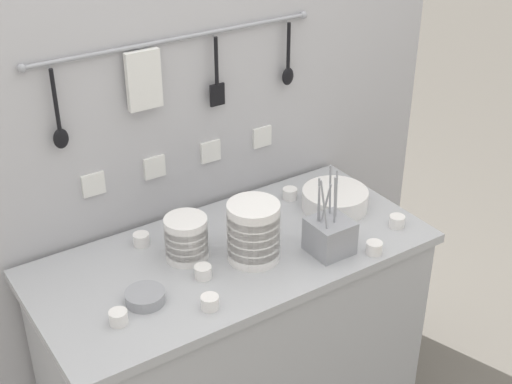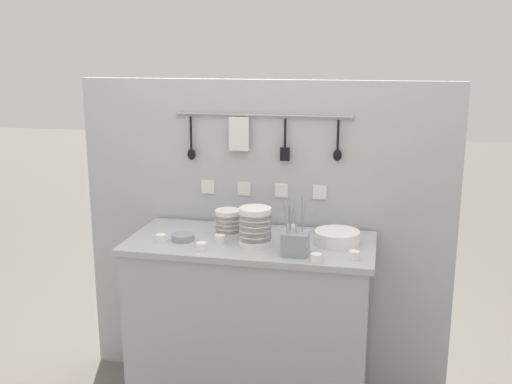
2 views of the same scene
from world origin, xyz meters
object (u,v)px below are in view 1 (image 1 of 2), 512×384
at_px(cutlery_caddy, 330,235).
at_px(cup_by_caddy, 210,302).
at_px(cup_beside_plates, 290,194).
at_px(cup_edge_near, 250,205).
at_px(steel_mixing_bowl, 145,297).
at_px(cup_mid_row, 203,272).
at_px(bowl_stack_back_corner, 186,238).
at_px(cup_front_left, 118,317).
at_px(cup_edge_far, 397,221).
at_px(cup_front_right, 374,248).
at_px(cup_back_right, 141,239).
at_px(bowl_stack_short_front, 253,232).
at_px(plate_stack, 335,199).

distance_m(cutlery_caddy, cup_by_caddy, 0.44).
bearing_deg(cup_beside_plates, cup_edge_near, 176.08).
height_order(cutlery_caddy, cup_by_caddy, cutlery_caddy).
relative_size(steel_mixing_bowl, cup_mid_row, 2.22).
distance_m(bowl_stack_back_corner, cup_front_left, 0.34).
bearing_deg(cup_edge_far, cutlery_caddy, 177.67).
height_order(steel_mixing_bowl, cup_front_right, cup_front_right).
bearing_deg(cup_back_right, cup_front_left, -124.63).
height_order(cup_front_left, cup_beside_plates, same).
distance_m(bowl_stack_back_corner, cup_by_caddy, 0.26).
xyz_separation_m(bowl_stack_short_front, cup_edge_near, (0.14, 0.24, -0.07)).
bearing_deg(cutlery_caddy, cup_back_right, 143.08).
bearing_deg(cup_back_right, cutlery_caddy, -36.92).
relative_size(bowl_stack_short_front, cup_by_caddy, 3.70).
distance_m(cup_by_caddy, cup_beside_plates, 0.63).
relative_size(steel_mixing_bowl, cup_beside_plates, 2.22).
bearing_deg(cup_back_right, cup_edge_near, -1.56).
bearing_deg(cup_beside_plates, cup_front_left, -159.43).
xyz_separation_m(cutlery_caddy, cup_edge_near, (-0.07, 0.33, -0.04)).
relative_size(cup_front_left, cup_edge_far, 1.00).
relative_size(bowl_stack_back_corner, cup_front_left, 2.71).
xyz_separation_m(bowl_stack_back_corner, cup_front_right, (0.47, -0.29, -0.05)).
height_order(cup_by_caddy, cup_beside_plates, same).
height_order(steel_mixing_bowl, cup_edge_near, cup_edge_near).
distance_m(bowl_stack_back_corner, bowl_stack_short_front, 0.20).
bearing_deg(cup_mid_row, bowl_stack_short_front, 1.06).
distance_m(cup_front_right, cup_edge_far, 0.18).
height_order(cup_beside_plates, cup_edge_far, same).
bearing_deg(cup_front_right, cup_beside_plates, 92.51).
relative_size(steel_mixing_bowl, cutlery_caddy, 0.41).
bearing_deg(cup_edge_far, plate_stack, 114.43).
distance_m(cup_front_right, cup_beside_plates, 0.40).
bearing_deg(cutlery_caddy, cup_edge_near, 101.28).
height_order(steel_mixing_bowl, cup_mid_row, cup_mid_row).
xyz_separation_m(bowl_stack_short_front, cup_front_right, (0.31, -0.18, -0.07)).
relative_size(cup_front_left, cup_beside_plates, 1.00).
bearing_deg(cup_edge_near, cutlery_caddy, -78.72).
bearing_deg(bowl_stack_short_front, steel_mixing_bowl, -177.99).
height_order(steel_mixing_bowl, cup_edge_far, cup_edge_far).
bearing_deg(cup_beside_plates, cup_mid_row, -153.97).
relative_size(bowl_stack_back_corner, bowl_stack_short_front, 0.73).
distance_m(cup_mid_row, cup_back_right, 0.26).
bearing_deg(cup_edge_near, cup_mid_row, -142.84).
height_order(bowl_stack_short_front, cup_edge_far, bowl_stack_short_front).
relative_size(bowl_stack_short_front, cup_beside_plates, 3.70).
bearing_deg(plate_stack, bowl_stack_back_corner, 178.32).
distance_m(cup_front_left, cup_edge_far, 0.93).
distance_m(cup_beside_plates, cup_edge_near, 0.15).
relative_size(cup_front_right, cup_edge_near, 1.00).
distance_m(bowl_stack_back_corner, steel_mixing_bowl, 0.24).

